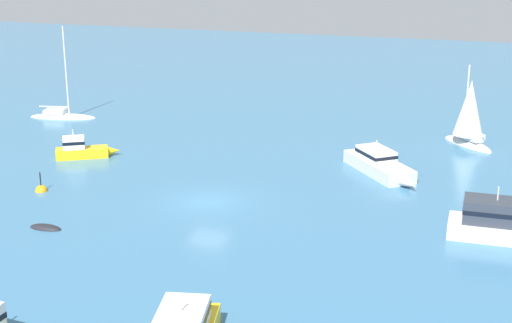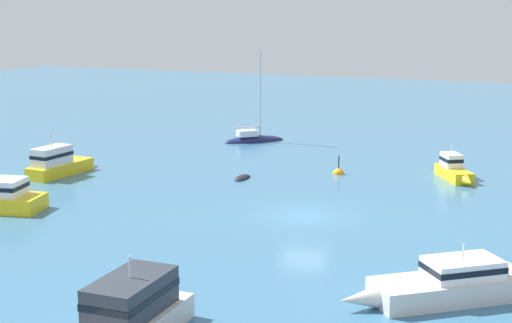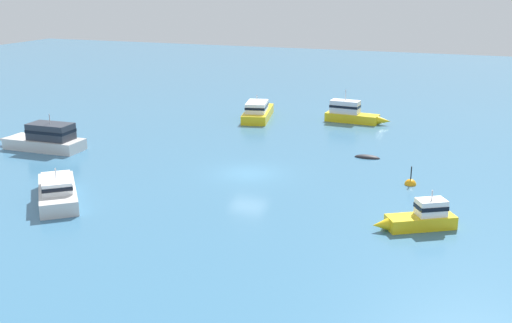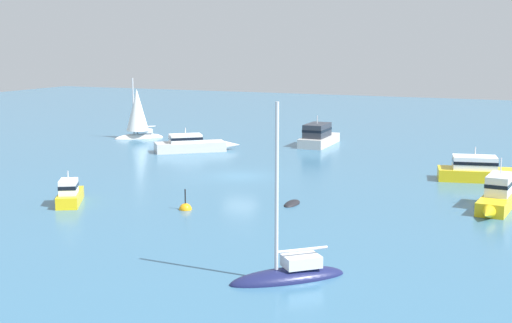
{
  "view_description": "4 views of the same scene",
  "coord_description": "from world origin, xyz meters",
  "px_view_note": "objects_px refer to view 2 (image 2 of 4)",
  "views": [
    {
      "loc": [
        -40.12,
        -16.36,
        15.91
      ],
      "look_at": [
        5.26,
        -1.39,
        1.23
      ],
      "focal_mm": 52.09,
      "sensor_mm": 36.0,
      "label": 1
    },
    {
      "loc": [
        13.35,
        -38.13,
        11.3
      ],
      "look_at": [
        -4.36,
        3.49,
        2.05
      ],
      "focal_mm": 53.93,
      "sensor_mm": 36.0,
      "label": 2
    },
    {
      "loc": [
        38.92,
        15.07,
        13.2
      ],
      "look_at": [
        0.13,
        0.63,
        0.98
      ],
      "focal_mm": 43.58,
      "sensor_mm": 36.0,
      "label": 3
    },
    {
      "loc": [
        -22.22,
        47.7,
        10.18
      ],
      "look_at": [
        -1.12,
        -0.41,
        1.14
      ],
      "focal_mm": 49.82,
      "sensor_mm": 36.0,
      "label": 4
    }
  ],
  "objects_px": {
    "motor_cruiser_2": "(449,284)",
    "channel_buoy": "(339,174)",
    "ketch_1": "(253,140)",
    "motor_cruiser": "(122,320)",
    "motor_cruiser_1": "(454,170)",
    "tender": "(242,179)",
    "motor_cruiser_3": "(59,163)"
  },
  "relations": [
    {
      "from": "tender",
      "to": "channel_buoy",
      "type": "xyz_separation_m",
      "value": [
        5.43,
        3.91,
        0.01
      ]
    },
    {
      "from": "motor_cruiser",
      "to": "motor_cruiser_1",
      "type": "height_order",
      "value": "motor_cruiser"
    },
    {
      "from": "tender",
      "to": "ketch_1",
      "type": "xyz_separation_m",
      "value": [
        -4.87,
        13.22,
        0.17
      ]
    },
    {
      "from": "motor_cruiser_2",
      "to": "ketch_1",
      "type": "height_order",
      "value": "ketch_1"
    },
    {
      "from": "tender",
      "to": "motor_cruiser_2",
      "type": "height_order",
      "value": "motor_cruiser_2"
    },
    {
      "from": "ketch_1",
      "to": "channel_buoy",
      "type": "relative_size",
      "value": 4.92
    },
    {
      "from": "tender",
      "to": "ketch_1",
      "type": "height_order",
      "value": "ketch_1"
    },
    {
      "from": "tender",
      "to": "motor_cruiser_1",
      "type": "relative_size",
      "value": 0.43
    },
    {
      "from": "tender",
      "to": "motor_cruiser_3",
      "type": "distance_m",
      "value": 12.48
    },
    {
      "from": "motor_cruiser_2",
      "to": "motor_cruiser_3",
      "type": "relative_size",
      "value": 1.13
    },
    {
      "from": "motor_cruiser",
      "to": "motor_cruiser_3",
      "type": "relative_size",
      "value": 1.27
    },
    {
      "from": "motor_cruiser",
      "to": "ketch_1",
      "type": "xyz_separation_m",
      "value": [
        -11.45,
        37.92,
        -0.73
      ]
    },
    {
      "from": "ketch_1",
      "to": "channel_buoy",
      "type": "xyz_separation_m",
      "value": [
        10.3,
        -9.31,
        -0.16
      ]
    },
    {
      "from": "motor_cruiser",
      "to": "ketch_1",
      "type": "bearing_deg",
      "value": -164.23
    },
    {
      "from": "motor_cruiser",
      "to": "motor_cruiser_2",
      "type": "bearing_deg",
      "value": 130.64
    },
    {
      "from": "motor_cruiser_3",
      "to": "channel_buoy",
      "type": "height_order",
      "value": "motor_cruiser_3"
    },
    {
      "from": "motor_cruiser_1",
      "to": "motor_cruiser_3",
      "type": "xyz_separation_m",
      "value": [
        -24.77,
        -9.14,
        0.21
      ]
    },
    {
      "from": "motor_cruiser",
      "to": "motor_cruiser_3",
      "type": "xyz_separation_m",
      "value": [
        -18.45,
        20.9,
        -0.06
      ]
    },
    {
      "from": "motor_cruiser_2",
      "to": "channel_buoy",
      "type": "distance_m",
      "value": 22.81
    },
    {
      "from": "channel_buoy",
      "to": "motor_cruiser",
      "type": "bearing_deg",
      "value": -87.69
    },
    {
      "from": "ketch_1",
      "to": "channel_buoy",
      "type": "distance_m",
      "value": 13.89
    },
    {
      "from": "motor_cruiser_2",
      "to": "ketch_1",
      "type": "distance_m",
      "value": 36.16
    },
    {
      "from": "motor_cruiser_3",
      "to": "channel_buoy",
      "type": "xyz_separation_m",
      "value": [
        17.29,
        7.72,
        -0.82
      ]
    },
    {
      "from": "ketch_1",
      "to": "tender",
      "type": "bearing_deg",
      "value": -112.98
    },
    {
      "from": "tender",
      "to": "channel_buoy",
      "type": "bearing_deg",
      "value": -54.65
    },
    {
      "from": "motor_cruiser_2",
      "to": "motor_cruiser",
      "type": "bearing_deg",
      "value": 2.43
    },
    {
      "from": "tender",
      "to": "motor_cruiser",
      "type": "xyz_separation_m",
      "value": [
        6.59,
        -24.7,
        0.89
      ]
    },
    {
      "from": "motor_cruiser",
      "to": "motor_cruiser_1",
      "type": "xyz_separation_m",
      "value": [
        6.33,
        30.04,
        -0.27
      ]
    },
    {
      "from": "motor_cruiser",
      "to": "motor_cruiser_1",
      "type": "distance_m",
      "value": 30.7
    },
    {
      "from": "motor_cruiser_3",
      "to": "motor_cruiser_2",
      "type": "bearing_deg",
      "value": -109.52
    },
    {
      "from": "motor_cruiser",
      "to": "motor_cruiser_3",
      "type": "height_order",
      "value": "motor_cruiser_3"
    },
    {
      "from": "motor_cruiser_1",
      "to": "motor_cruiser_3",
      "type": "bearing_deg",
      "value": -100.7
    }
  ]
}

